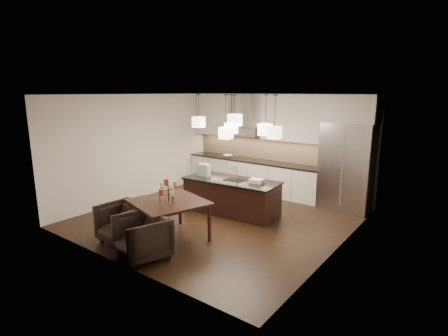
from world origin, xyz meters
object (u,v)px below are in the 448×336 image
Objects in this scene: refrigerator at (347,167)px; armchair_right at (142,237)px; island_body at (231,197)px; armchair_left at (123,223)px; dining_table at (169,220)px.

refrigerator reaches higher than armchair_right.
island_body is at bearing 110.91° from armchair_right.
island_body reaches higher than armchair_left.
armchair_left is at bearing -109.53° from island_body.
refrigerator is at bearing 60.21° from armchair_left.
island_body reaches higher than dining_table.
refrigerator is 4.50m from dining_table.
dining_table reaches higher than armchair_left.
refrigerator is at bearing 76.88° from dining_table.
armchair_right is (-1.97, -4.74, -0.69)m from refrigerator.
armchair_left is at bearing -121.95° from refrigerator.
armchair_right is at bearing -112.56° from refrigerator.
armchair_right is at bearing -91.78° from island_body.
island_body is 2.62× the size of armchair_right.
dining_table is at bearing 47.64° from armchair_left.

